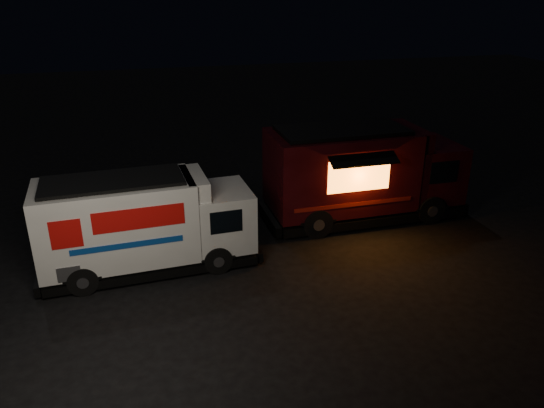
{
  "coord_description": "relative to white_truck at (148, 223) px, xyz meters",
  "views": [
    {
      "loc": [
        -1.7,
        -12.42,
        7.74
      ],
      "look_at": [
        2.16,
        2.0,
        1.41
      ],
      "focal_mm": 35.0,
      "sensor_mm": 36.0,
      "label": 1
    }
  ],
  "objects": [
    {
      "name": "white_truck",
      "position": [
        0.0,
        0.0,
        0.0
      ],
      "size": [
        6.31,
        2.44,
        2.82
      ],
      "primitive_type": null,
      "rotation": [
        0.0,
        0.0,
        0.05
      ],
      "color": "white",
      "rests_on": "ground"
    },
    {
      "name": "ground",
      "position": [
        1.58,
        -1.6,
        -1.41
      ],
      "size": [
        80.0,
        80.0,
        0.0
      ],
      "primitive_type": "plane",
      "color": "black",
      "rests_on": "ground"
    },
    {
      "name": "red_truck",
      "position": [
        7.41,
        1.74,
        0.23
      ],
      "size": [
        7.04,
        2.65,
        3.27
      ],
      "primitive_type": null,
      "rotation": [
        0.0,
        0.0,
        0.01
      ],
      "color": "#3C0A10",
      "rests_on": "ground"
    }
  ]
}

